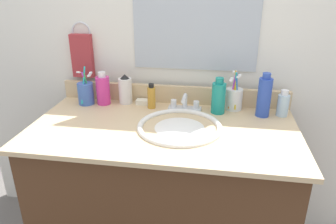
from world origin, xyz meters
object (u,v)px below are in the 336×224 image
at_px(cup_blue_plastic, 86,93).
at_px(bottle_lotion_white, 125,90).
at_px(bottle_oil_amber, 151,97).
at_px(bottle_shampoo_blue, 264,97).
at_px(hand_towel, 82,56).
at_px(faucet, 185,105).
at_px(bottle_soap_pink, 103,90).
at_px(bottle_mouthwash_teal, 219,97).
at_px(soap_bar, 143,102).
at_px(bottle_gel_clear, 283,104).
at_px(cup_white_ceramic, 234,98).

bearing_deg(cup_blue_plastic, bottle_lotion_white, 12.93).
bearing_deg(bottle_oil_amber, bottle_shampoo_blue, -1.56).
height_order(hand_towel, faucet, hand_towel).
bearing_deg(bottle_soap_pink, bottle_lotion_white, 15.56).
distance_m(bottle_lotion_white, bottle_mouthwash_teal, 0.47).
distance_m(hand_towel, soap_bar, 0.39).
distance_m(bottle_gel_clear, cup_blue_plastic, 0.95).
bearing_deg(bottle_lotion_white, faucet, -9.38).
distance_m(bottle_oil_amber, bottle_mouthwash_teal, 0.32).
bearing_deg(soap_bar, bottle_shampoo_blue, -5.50).
relative_size(bottle_oil_amber, bottle_gel_clear, 0.99).
xyz_separation_m(cup_blue_plastic, soap_bar, (0.28, 0.04, -0.05)).
relative_size(hand_towel, bottle_lotion_white, 1.45).
xyz_separation_m(hand_towel, bottle_soap_pink, (0.13, -0.09, -0.15)).
xyz_separation_m(faucet, bottle_shampoo_blue, (0.36, -0.01, 0.07)).
relative_size(hand_towel, bottle_oil_amber, 1.77).
distance_m(bottle_gel_clear, bottle_shampoo_blue, 0.10).
height_order(bottle_lotion_white, bottle_shampoo_blue, bottle_shampoo_blue).
xyz_separation_m(hand_towel, bottle_mouthwash_teal, (0.71, -0.12, -0.14)).
bearing_deg(soap_bar, bottle_gel_clear, -3.30).
xyz_separation_m(bottle_soap_pink, bottle_shampoo_blue, (0.78, -0.03, 0.02)).
bearing_deg(cup_blue_plastic, soap_bar, 8.06).
xyz_separation_m(bottle_oil_amber, bottle_shampoo_blue, (0.53, -0.01, 0.04)).
bearing_deg(bottle_oil_amber, faucet, -1.67).
bearing_deg(soap_bar, faucet, -11.98).
distance_m(hand_towel, bottle_oil_amber, 0.43).
height_order(bottle_oil_amber, bottle_gel_clear, same).
xyz_separation_m(faucet, cup_white_ceramic, (0.23, 0.05, 0.03)).
xyz_separation_m(bottle_soap_pink, cup_white_ceramic, (0.65, 0.03, -0.02)).
relative_size(bottle_mouthwash_teal, soap_bar, 2.69).
relative_size(bottle_mouthwash_teal, cup_blue_plastic, 0.89).
relative_size(bottle_gel_clear, soap_bar, 1.95).
distance_m(bottle_oil_amber, soap_bar, 0.08).
bearing_deg(bottle_soap_pink, cup_blue_plastic, -170.40).
height_order(bottle_oil_amber, bottle_mouthwash_teal, bottle_mouthwash_teal).
height_order(bottle_gel_clear, soap_bar, bottle_gel_clear).
height_order(cup_white_ceramic, soap_bar, cup_white_ceramic).
height_order(bottle_shampoo_blue, soap_bar, bottle_shampoo_blue).
bearing_deg(bottle_shampoo_blue, bottle_gel_clear, 10.83).
distance_m(hand_towel, bottle_mouthwash_teal, 0.73).
distance_m(faucet, bottle_lotion_white, 0.31).
xyz_separation_m(faucet, bottle_mouthwash_teal, (0.16, -0.00, 0.05)).
bearing_deg(bottle_lotion_white, cup_white_ceramic, 0.12).
bearing_deg(bottle_shampoo_blue, bottle_mouthwash_teal, 178.45).
relative_size(bottle_gel_clear, cup_blue_plastic, 0.65).
height_order(faucet, bottle_soap_pink, bottle_soap_pink).
relative_size(faucet, bottle_soap_pink, 0.96).
bearing_deg(cup_white_ceramic, cup_blue_plastic, -176.45).
bearing_deg(cup_blue_plastic, hand_towel, 113.20).
distance_m(cup_blue_plastic, soap_bar, 0.29).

